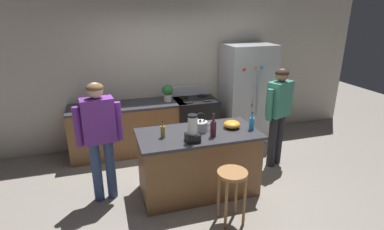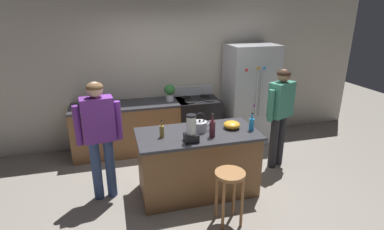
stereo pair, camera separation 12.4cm
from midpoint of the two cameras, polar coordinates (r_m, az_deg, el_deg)
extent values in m
plane|color=gray|center=(4.50, 0.34, -14.01)|extent=(14.00, 14.00, 0.00)
cube|color=beige|center=(5.75, -5.50, 8.08)|extent=(8.00, 0.10, 2.70)
cube|color=brown|center=(4.27, 0.35, -9.19)|extent=(1.58, 0.76, 0.86)
cube|color=#333338|center=(4.08, 0.36, -3.61)|extent=(1.64, 0.82, 0.04)
cube|color=brown|center=(5.53, -12.47, -2.74)|extent=(2.00, 0.64, 0.86)
cube|color=#333338|center=(5.38, -12.82, 1.72)|extent=(2.00, 0.64, 0.04)
cube|color=#B7BABF|center=(5.91, 9.69, 4.02)|extent=(0.90, 0.70, 1.86)
cylinder|color=#B7BABF|center=(5.55, 11.06, 3.92)|extent=(0.02, 0.02, 0.84)
cylinder|color=#B7BABF|center=(5.58, 11.78, 3.98)|extent=(0.02, 0.02, 0.84)
cube|color=purple|center=(5.62, 10.71, 1.82)|extent=(0.05, 0.01, 0.05)
cube|color=red|center=(5.36, 9.17, 8.42)|extent=(0.05, 0.01, 0.05)
cube|color=orange|center=(5.46, 11.27, 8.69)|extent=(0.05, 0.01, 0.05)
cube|color=#268CD8|center=(5.51, 12.37, 8.69)|extent=(0.05, 0.01, 0.05)
cube|color=black|center=(5.70, -0.01, -1.34)|extent=(0.76, 0.64, 0.90)
cube|color=black|center=(5.43, 1.00, -2.95)|extent=(0.60, 0.01, 0.24)
cube|color=#B7BABF|center=(5.80, -0.85, 4.65)|extent=(0.76, 0.06, 0.18)
cylinder|color=black|center=(5.37, -1.38, 2.48)|extent=(0.18, 0.18, 0.01)
cylinder|color=black|center=(5.47, 2.26, 2.80)|extent=(0.18, 0.18, 0.01)
cylinder|color=black|center=(5.65, -2.20, 3.33)|extent=(0.18, 0.18, 0.01)
cylinder|color=black|center=(5.75, 1.27, 3.63)|extent=(0.18, 0.18, 0.01)
cylinder|color=#384C7A|center=(4.30, -18.32, -10.14)|extent=(0.14, 0.14, 0.86)
cylinder|color=#384C7A|center=(4.31, -15.92, -9.78)|extent=(0.14, 0.14, 0.86)
cube|color=#723399|center=(4.01, -18.13, -0.96)|extent=(0.42, 0.27, 0.58)
cylinder|color=#723399|center=(4.02, -21.59, -2.12)|extent=(0.10, 0.10, 0.52)
cylinder|color=#723399|center=(4.05, -14.56, -1.14)|extent=(0.10, 0.10, 0.52)
sphere|color=#D8AD8C|center=(3.90, -18.73, 4.40)|extent=(0.22, 0.22, 0.20)
ellipsoid|color=brown|center=(3.89, -18.79, 4.90)|extent=(0.23, 0.23, 0.12)
cylinder|color=#26262B|center=(5.22, 15.36, -4.32)|extent=(0.17, 0.17, 0.87)
cylinder|color=#26262B|center=(5.08, 14.20, -4.88)|extent=(0.17, 0.17, 0.87)
cube|color=#3F8C72|center=(4.91, 15.50, 2.98)|extent=(0.45, 0.36, 0.55)
cylinder|color=#3F8C72|center=(5.13, 17.04, 2.94)|extent=(0.12, 0.12, 0.49)
cylinder|color=#3F8C72|center=(4.73, 13.72, 1.87)|extent=(0.12, 0.12, 0.49)
sphere|color=#8C664C|center=(4.82, 15.90, 7.25)|extent=(0.26, 0.26, 0.20)
ellipsoid|color=#332319|center=(4.82, 15.94, 7.66)|extent=(0.28, 0.28, 0.12)
cylinder|color=#9E6B3D|center=(3.61, 6.66, -10.88)|extent=(0.36, 0.36, 0.04)
cylinder|color=#9E6B3D|center=(3.67, 5.44, -16.71)|extent=(0.04, 0.04, 0.65)
cylinder|color=#9E6B3D|center=(3.75, 8.89, -15.97)|extent=(0.04, 0.04, 0.65)
cylinder|color=#9E6B3D|center=(3.84, 4.08, -14.76)|extent=(0.04, 0.04, 0.65)
cylinder|color=#9E6B3D|center=(3.92, 7.38, -14.11)|extent=(0.04, 0.04, 0.65)
cylinder|color=silver|center=(5.45, -5.25, 3.25)|extent=(0.14, 0.14, 0.12)
ellipsoid|color=#337A38|center=(5.41, -5.30, 4.77)|extent=(0.20, 0.20, 0.18)
cube|color=black|center=(3.79, -0.83, -4.31)|extent=(0.17, 0.17, 0.10)
cylinder|color=silver|center=(3.73, -0.84, -1.98)|extent=(0.12, 0.12, 0.23)
cylinder|color=black|center=(3.68, -0.85, -0.13)|extent=(0.12, 0.12, 0.02)
cylinder|color=#268CD8|center=(4.21, 10.36, -1.66)|extent=(0.07, 0.07, 0.17)
cylinder|color=#268CD8|center=(4.17, 10.46, -0.12)|extent=(0.03, 0.03, 0.07)
cylinder|color=black|center=(4.15, 10.50, 0.45)|extent=(0.03, 0.03, 0.02)
cylinder|color=olive|center=(3.92, -6.43, -3.20)|extent=(0.06, 0.06, 0.15)
cylinder|color=olive|center=(3.87, -6.49, -1.70)|extent=(0.02, 0.02, 0.07)
cylinder|color=black|center=(3.86, -6.52, -1.13)|extent=(0.03, 0.03, 0.02)
cylinder|color=#471923|center=(3.91, 3.13, -2.68)|extent=(0.08, 0.08, 0.21)
cylinder|color=#471923|center=(3.86, 3.17, -0.61)|extent=(0.03, 0.03, 0.09)
cylinder|color=black|center=(3.84, 3.18, 0.13)|extent=(0.03, 0.03, 0.02)
ellipsoid|color=orange|center=(4.23, 6.71, -1.78)|extent=(0.23, 0.23, 0.10)
cylinder|color=#B7BABF|center=(4.09, 0.68, -2.17)|extent=(0.20, 0.20, 0.14)
sphere|color=black|center=(4.06, 0.68, -1.06)|extent=(0.03, 0.03, 0.03)
cylinder|color=#B7BABF|center=(4.12, 2.40, -1.70)|extent=(0.09, 0.03, 0.08)
torus|color=black|center=(4.05, 0.68, -0.59)|extent=(0.16, 0.02, 0.16)
camera|label=1|loc=(0.06, -90.83, -0.30)|focal=28.26mm
camera|label=2|loc=(0.06, 89.17, 0.30)|focal=28.26mm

